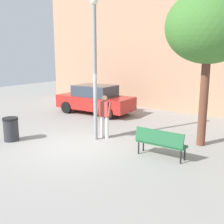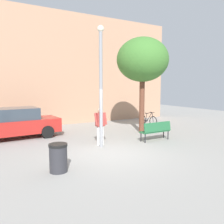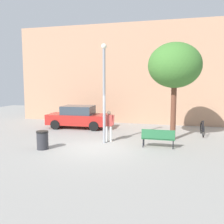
% 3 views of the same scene
% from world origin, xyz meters
% --- Properties ---
extents(ground_plane, '(36.00, 36.00, 0.00)m').
position_xyz_m(ground_plane, '(0.00, 0.00, 0.00)').
color(ground_plane, gray).
extents(building_facade, '(18.29, 2.00, 7.60)m').
position_xyz_m(building_facade, '(0.00, 8.68, 3.80)').
color(building_facade, tan).
rests_on(building_facade, ground_plane).
extents(lamppost, '(0.28, 0.28, 5.14)m').
position_xyz_m(lamppost, '(0.06, 1.14, 2.90)').
color(lamppost, gray).
rests_on(lamppost, ground_plane).
extents(person_by_lamppost, '(0.61, 0.32, 1.67)m').
position_xyz_m(person_by_lamppost, '(0.20, 1.51, 0.97)').
color(person_by_lamppost, white).
rests_on(person_by_lamppost, ground_plane).
extents(park_bench, '(1.61, 0.49, 0.92)m').
position_xyz_m(park_bench, '(2.89, 0.86, 0.55)').
color(park_bench, '#236038').
rests_on(park_bench, ground_plane).
extents(plaza_tree, '(2.87, 2.87, 5.32)m').
position_xyz_m(plaza_tree, '(3.52, 2.86, 4.06)').
color(plaza_tree, brown).
rests_on(plaza_tree, ground_plane).
extents(parked_car_red, '(4.30, 2.02, 1.55)m').
position_xyz_m(parked_car_red, '(-2.93, 4.75, 0.77)').
color(parked_car_red, '#AD231E').
rests_on(parked_car_red, ground_plane).
extents(trash_bin, '(0.57, 0.57, 0.88)m').
position_xyz_m(trash_bin, '(-2.43, -0.83, 0.45)').
color(trash_bin, '#2D2D33').
rests_on(trash_bin, ground_plane).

